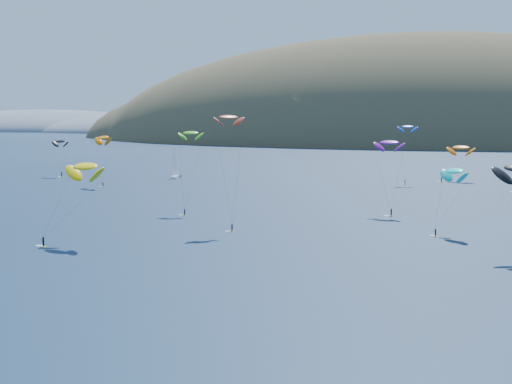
{
  "coord_description": "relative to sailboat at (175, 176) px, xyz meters",
  "views": [
    {
      "loc": [
        59.54,
        -75.43,
        28.07
      ],
      "look_at": [
        14.12,
        80.0,
        9.0
      ],
      "focal_mm": 50.0,
      "sensor_mm": 36.0,
      "label": 1
    }
  ],
  "objects": [
    {
      "name": "kitesurfer_2",
      "position": [
        34.85,
        -131.79,
        14.87
      ],
      "size": [
        11.63,
        13.43,
        18.84
      ],
      "rotation": [
        0.0,
        0.0,
        -0.36
      ],
      "color": "#BEE119",
      "rests_on": "ground"
    },
    {
      "name": "kitesurfer_3",
      "position": [
        39.42,
        -82.49,
        20.3
      ],
      "size": [
        7.07,
        12.61,
        23.18
      ],
      "rotation": [
        0.0,
        0.0,
        0.27
      ],
      "color": "#BEE119",
      "rests_on": "ground"
    },
    {
      "name": "kitesurfer_1",
      "position": [
        -13.98,
        -33.17,
        16.51
      ],
      "size": [
        10.12,
        9.48,
        20.09
      ],
      "rotation": [
        0.0,
        0.0,
        -0.53
      ],
      "color": "#BEE119",
      "rests_on": "ground"
    },
    {
      "name": "kitesurfer_6",
      "position": [
        92.26,
        -71.69,
        17.89
      ],
      "size": [
        8.82,
        10.33,
        21.22
      ],
      "rotation": [
        0.0,
        0.0,
        -0.22
      ],
      "color": "#BEE119",
      "rests_on": "ground"
    },
    {
      "name": "kitesurfer_5",
      "position": [
        109.68,
        -100.0,
        13.12
      ],
      "size": [
        8.37,
        11.49,
        16.56
      ],
      "rotation": [
        0.0,
        0.0,
        -0.95
      ],
      "color": "#BEE119",
      "rests_on": "ground"
    },
    {
      "name": "kitesurfer_11",
      "position": [
        110.44,
        22.47,
        11.92
      ],
      "size": [
        13.24,
        12.47,
        15.85
      ],
      "rotation": [
        0.0,
        0.0,
        -0.28
      ],
      "color": "#BEE119",
      "rests_on": "ground"
    },
    {
      "name": "sailboat",
      "position": [
        0.0,
        0.0,
        0.0
      ],
      "size": [
        10.23,
        8.76,
        12.38
      ],
      "rotation": [
        0.0,
        0.0,
        0.19
      ],
      "color": "white",
      "rests_on": "ground"
    },
    {
      "name": "kitesurfer_9",
      "position": [
        58.36,
        -106.25,
        24.94
      ],
      "size": [
        7.64,
        10.04,
        28.01
      ],
      "rotation": [
        0.0,
        0.0,
        0.72
      ],
      "color": "#BEE119",
      "rests_on": "ground"
    },
    {
      "name": "kitesurfer_12",
      "position": [
        -49.16,
        -4.62,
        13.39
      ],
      "size": [
        8.12,
        6.27,
        16.59
      ],
      "rotation": [
        0.0,
        0.0,
        -0.12
      ],
      "color": "#BEE119",
      "rests_on": "ground"
    },
    {
      "name": "headland",
      "position": [
        -393.25,
        560.07,
        -4.35
      ],
      "size": [
        460.0,
        250.0,
        60.0
      ],
      "color": "slate",
      "rests_on": "ground"
    },
    {
      "name": "island",
      "position": [
        91.41,
        372.36,
        -11.72
      ],
      "size": [
        730.0,
        300.0,
        210.0
      ],
      "color": "#3D3526",
      "rests_on": "ground"
    },
    {
      "name": "kitesurfer_4",
      "position": [
        91.09,
        7.24,
        20.18
      ],
      "size": [
        7.25,
        7.1,
        23.18
      ],
      "rotation": [
        0.0,
        0.0,
        0.09
      ],
      "color": "#BEE119",
      "rests_on": "ground"
    }
  ]
}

